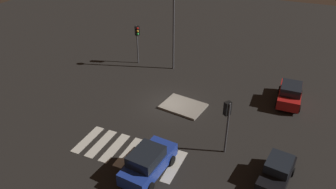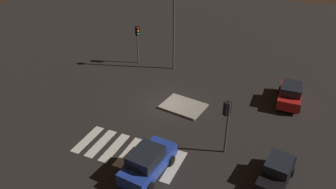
# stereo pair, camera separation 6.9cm
# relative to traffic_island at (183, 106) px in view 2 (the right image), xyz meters

# --- Properties ---
(ground_plane) EXTENTS (80.00, 80.00, 0.00)m
(ground_plane) POSITION_rel_traffic_island_xyz_m (-1.35, -0.14, -0.09)
(ground_plane) COLOR black
(traffic_island) EXTENTS (3.82, 3.07, 0.18)m
(traffic_island) POSITION_rel_traffic_island_xyz_m (0.00, 0.00, 0.00)
(traffic_island) COLOR gray
(traffic_island) RESTS_ON ground
(car_red) EXTENTS (2.08, 4.28, 1.84)m
(car_red) POSITION_rel_traffic_island_xyz_m (8.10, 4.41, 0.81)
(car_red) COLOR red
(car_red) RESTS_ON ground
(car_black) EXTENTS (2.12, 3.83, 1.60)m
(car_black) POSITION_rel_traffic_island_xyz_m (8.35, -5.56, 0.70)
(car_black) COLOR black
(car_black) RESTS_ON ground
(car_blue) EXTENTS (2.37, 4.50, 1.90)m
(car_blue) POSITION_rel_traffic_island_xyz_m (0.82, -8.12, 0.84)
(car_blue) COLOR #1E389E
(car_blue) RESTS_ON ground
(traffic_light_west) EXTENTS (0.54, 0.54, 4.19)m
(traffic_light_west) POSITION_rel_traffic_island_xyz_m (-7.62, 6.15, 3.09)
(traffic_light_west) COLOR #47474C
(traffic_light_west) RESTS_ON ground
(traffic_light_east) EXTENTS (0.53, 0.54, 4.00)m
(traffic_light_east) POSITION_rel_traffic_island_xyz_m (4.61, -4.06, 2.95)
(traffic_light_east) COLOR #47474C
(traffic_light_east) RESTS_ON ground
(street_lamp) EXTENTS (0.56, 0.56, 8.32)m
(street_lamp) POSITION_rel_traffic_island_xyz_m (-3.69, 6.49, 5.51)
(street_lamp) COLOR #47474C
(street_lamp) RESTS_ON ground
(crosswalk_near) EXTENTS (7.60, 3.20, 0.02)m
(crosswalk_near) POSITION_rel_traffic_island_xyz_m (-1.35, -6.90, -0.08)
(crosswalk_near) COLOR silver
(crosswalk_near) RESTS_ON ground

